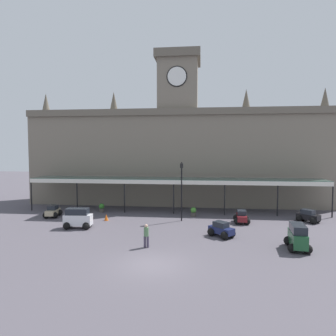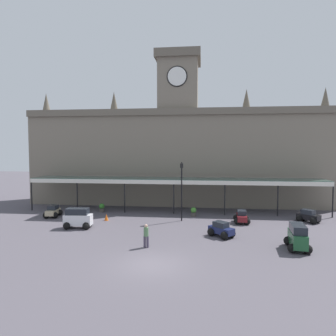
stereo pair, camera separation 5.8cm
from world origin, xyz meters
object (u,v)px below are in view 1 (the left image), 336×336
object	(u,v)px
car_white_van	(78,219)
car_maroon_sedan	(241,218)
car_green_van	(298,238)
pedestrian_near_entrance	(146,235)
victorian_lamppost	(182,185)
car_black_sedan	(308,217)
car_beige_sedan	(53,212)
planter_near_kerb	(193,212)
car_navy_sedan	(221,230)
traffic_cone	(106,217)
planter_by_canopy	(102,208)

from	to	relation	value
car_white_van	car_maroon_sedan	bearing A→B (deg)	13.57
car_green_van	pedestrian_near_entrance	size ratio (longest dim) A/B	1.49
pedestrian_near_entrance	victorian_lamppost	size ratio (longest dim) A/B	0.29
car_black_sedan	car_beige_sedan	bearing A→B (deg)	-178.58
car_beige_sedan	car_maroon_sedan	xyz separation A→B (m)	(18.99, -0.42, 0.00)
car_black_sedan	planter_near_kerb	xyz separation A→B (m)	(-10.99, 1.17, -0.01)
victorian_lamppost	planter_near_kerb	xyz separation A→B (m)	(1.11, 2.02, -3.02)
car_white_van	car_black_sedan	xyz separation A→B (m)	(21.02, 4.58, -0.30)
car_navy_sedan	car_maroon_sedan	xyz separation A→B (m)	(2.20, 4.72, 0.00)
car_beige_sedan	planter_near_kerb	distance (m)	14.51
car_navy_sedan	car_green_van	xyz separation A→B (m)	(5.07, -2.52, 0.30)
car_black_sedan	planter_near_kerb	world-z (taller)	car_black_sedan
planter_near_kerb	traffic_cone	bearing A→B (deg)	-162.18
car_navy_sedan	car_maroon_sedan	bearing A→B (deg)	65.03
traffic_cone	car_maroon_sedan	bearing A→B (deg)	2.17
car_navy_sedan	traffic_cone	xyz separation A→B (m)	(-10.82, 4.23, -0.18)
car_green_van	car_maroon_sedan	distance (m)	7.80
car_maroon_sedan	victorian_lamppost	bearing A→B (deg)	178.05
car_white_van	planter_near_kerb	xyz separation A→B (m)	(10.02, 5.75, -0.32)
pedestrian_near_entrance	car_black_sedan	bearing A→B (deg)	32.76
car_white_van	planter_by_canopy	world-z (taller)	car_white_van
car_black_sedan	car_beige_sedan	distance (m)	25.40
car_beige_sedan	planter_by_canopy	distance (m)	5.08
car_maroon_sedan	car_black_sedan	bearing A→B (deg)	9.31
car_black_sedan	traffic_cone	bearing A→B (deg)	-175.46
planter_near_kerb	car_green_van	bearing A→B (deg)	-51.71
planter_near_kerb	planter_by_canopy	bearing A→B (deg)	174.24
car_white_van	car_green_van	distance (m)	17.88
victorian_lamppost	traffic_cone	distance (m)	8.02
planter_near_kerb	planter_by_canopy	size ratio (longest dim) A/B	1.00
car_navy_sedan	victorian_lamppost	xyz separation A→B (m)	(-3.50, 4.92, 3.00)
planter_near_kerb	planter_by_canopy	world-z (taller)	same
car_white_van	traffic_cone	distance (m)	3.46
car_green_van	car_beige_sedan	bearing A→B (deg)	160.69
car_white_van	car_beige_sedan	world-z (taller)	car_white_van
planter_by_canopy	car_navy_sedan	bearing A→B (deg)	-32.37
car_black_sedan	traffic_cone	xyz separation A→B (m)	(-19.42, -1.54, -0.18)
traffic_cone	car_beige_sedan	bearing A→B (deg)	171.31
car_green_van	victorian_lamppost	size ratio (longest dim) A/B	0.43
car_beige_sedan	victorian_lamppost	distance (m)	13.63
pedestrian_near_entrance	traffic_cone	world-z (taller)	pedestrian_near_entrance
car_white_van	traffic_cone	size ratio (longest dim) A/B	3.85
car_white_van	car_navy_sedan	bearing A→B (deg)	-5.50
car_white_van	car_beige_sedan	xyz separation A→B (m)	(-4.38, 3.95, -0.30)
car_navy_sedan	planter_by_canopy	xyz separation A→B (m)	(-12.57, 7.97, -0.01)
victorian_lamppost	traffic_cone	xyz separation A→B (m)	(-7.32, -0.69, -3.19)
car_maroon_sedan	pedestrian_near_entrance	xyz separation A→B (m)	(-7.67, -8.00, 0.41)
car_beige_sedan	traffic_cone	distance (m)	6.04
car_navy_sedan	planter_near_kerb	distance (m)	7.34
car_maroon_sedan	pedestrian_near_entrance	world-z (taller)	pedestrian_near_entrance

